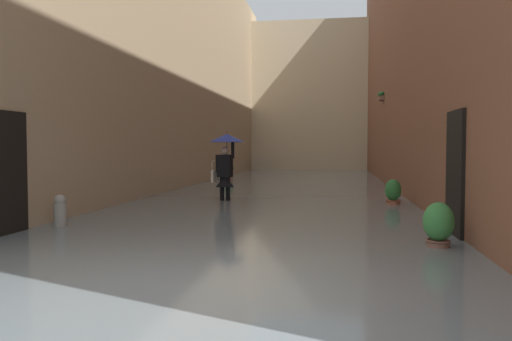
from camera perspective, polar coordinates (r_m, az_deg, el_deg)
The scene contains 10 objects.
ground_plane at distance 18.73m, azimuth 3.67°, elevation -2.29°, with size 68.43×68.43×0.00m, color gray.
flood_water at distance 18.73m, azimuth 3.67°, elevation -2.03°, with size 8.09×33.37×0.17m, color slate.
building_facade_left at distance 19.40m, azimuth 17.83°, elevation 16.75°, with size 2.04×31.37×12.76m.
building_facade_right at distance 19.92m, azimuth -9.77°, elevation 12.88°, with size 2.04×31.37×10.33m.
building_facade_far at distance 33.37m, azimuth 5.99°, elevation 8.10°, with size 10.89×1.80×9.59m, color beige.
person_wading at distance 13.65m, azimuth -3.40°, elevation 1.73°, with size 0.96×0.96×2.03m.
potted_plant_near_left at distance 13.28m, azimuth 15.08°, elevation -2.61°, with size 0.40×0.40×0.79m.
potted_plant_far_left at distance 7.81m, azimuth 19.73°, elevation -6.02°, with size 0.44×0.44×0.81m.
potted_plant_mid_right at distance 23.59m, azimuth -3.13°, elevation -0.07°, with size 0.50×0.50×0.92m.
mooring_bollard at distance 9.88m, azimuth -21.06°, elevation -4.70°, with size 0.23×0.23×0.75m.
Camera 1 is at (-1.69, 4.90, 1.60)m, focal length 35.77 mm.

